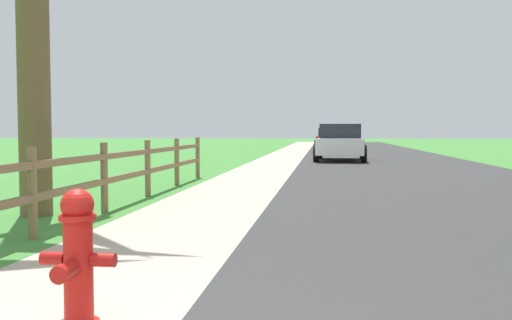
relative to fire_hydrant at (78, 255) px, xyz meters
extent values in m
plane|color=#3F8335|center=(0.64, 23.51, -0.47)|extent=(120.00, 120.00, 0.00)
cube|color=#313131|center=(4.14, 25.51, -0.46)|extent=(7.00, 66.00, 0.01)
cube|color=#B7A892|center=(-2.36, 25.51, -0.46)|extent=(6.00, 66.00, 0.01)
cube|color=#3F8335|center=(-3.86, 25.51, -0.46)|extent=(5.00, 66.00, 0.00)
cylinder|color=red|center=(0.00, 0.01, -0.10)|extent=(0.19, 0.19, 0.73)
cylinder|color=red|center=(0.00, 0.01, 0.24)|extent=(0.24, 0.24, 0.03)
sphere|color=red|center=(0.00, 0.01, 0.32)|extent=(0.21, 0.21, 0.21)
cube|color=#A91511|center=(0.00, 0.01, 0.39)|extent=(0.04, 0.04, 0.04)
cylinder|color=#A91511|center=(-0.17, 0.01, -0.03)|extent=(0.15, 0.09, 0.09)
cylinder|color=#A91511|center=(0.17, 0.01, -0.03)|extent=(0.15, 0.09, 0.09)
cylinder|color=#A91511|center=(0.00, -0.18, -0.06)|extent=(0.11, 0.18, 0.11)
cylinder|color=brown|center=(-1.76, 2.64, 0.08)|extent=(0.11, 0.11, 1.08)
cylinder|color=brown|center=(-1.76, 4.75, 0.08)|extent=(0.11, 0.11, 1.08)
cylinder|color=brown|center=(-1.76, 6.85, 0.08)|extent=(0.11, 0.11, 1.08)
cylinder|color=brown|center=(-1.76, 8.96, 0.08)|extent=(0.11, 0.11, 1.08)
cylinder|color=brown|center=(-1.76, 11.07, 0.08)|extent=(0.11, 0.11, 1.08)
cube|color=brown|center=(-1.76, 4.75, 0.02)|extent=(0.07, 12.66, 0.09)
cube|color=brown|center=(-1.76, 4.75, 0.40)|extent=(0.07, 12.66, 0.09)
cylinder|color=brown|center=(-2.68, 4.39, 2.48)|extent=(0.47, 0.47, 5.89)
cube|color=white|center=(2.26, 20.19, 0.16)|extent=(2.06, 4.35, 0.65)
cube|color=#1E232B|center=(2.26, 20.06, 0.77)|extent=(1.74, 2.27, 0.58)
cylinder|color=black|center=(3.14, 18.83, -0.12)|extent=(0.25, 0.70, 0.70)
cylinder|color=black|center=(1.27, 18.91, -0.12)|extent=(0.25, 0.70, 0.70)
cylinder|color=black|center=(3.26, 21.47, -0.12)|extent=(0.25, 0.70, 0.70)
cylinder|color=black|center=(1.39, 21.56, -0.12)|extent=(0.25, 0.70, 0.70)
cube|color=maroon|center=(2.11, 30.26, 0.15)|extent=(2.00, 4.78, 0.62)
cube|color=#1E232B|center=(2.11, 30.12, 0.70)|extent=(1.74, 2.23, 0.49)
cylinder|color=black|center=(3.06, 28.77, -0.11)|extent=(0.23, 0.71, 0.71)
cylinder|color=black|center=(1.12, 28.80, -0.11)|extent=(0.23, 0.71, 0.71)
cylinder|color=black|center=(3.10, 31.72, -0.11)|extent=(0.23, 0.71, 0.71)
cylinder|color=black|center=(1.16, 31.75, -0.11)|extent=(0.23, 0.71, 0.71)
camera|label=1|loc=(1.57, -3.37, 0.80)|focal=38.98mm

